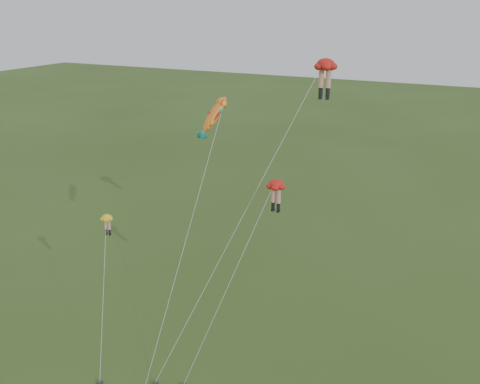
% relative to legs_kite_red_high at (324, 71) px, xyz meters
% --- Properties ---
extents(ground, '(300.00, 300.00, 0.00)m').
position_rel_legs_kite_red_high_xyz_m(ground, '(-6.66, -10.81, -19.62)').
color(ground, '#32491A').
rests_on(ground, ground).
extents(legs_kite_red_high, '(7.71, 14.02, 20.48)m').
position_rel_legs_kite_red_high_xyz_m(legs_kite_red_high, '(0.00, 0.00, 0.00)').
color(legs_kite_red_high, red).
rests_on(legs_kite_red_high, ground).
extents(legs_kite_red_mid, '(4.98, 6.07, 13.62)m').
position_rel_legs_kite_red_high_xyz_m(legs_kite_red_mid, '(-0.67, -7.03, -6.77)').
color(legs_kite_red_mid, red).
rests_on(legs_kite_red_mid, ground).
extents(legs_kite_yellow, '(4.12, 6.84, 9.44)m').
position_rel_legs_kite_red_high_xyz_m(legs_kite_yellow, '(-13.23, -8.48, -10.96)').
color(legs_kite_yellow, yellow).
rests_on(legs_kite_yellow, ground).
extents(fish_kite, '(2.07, 12.70, 17.83)m').
position_rel_legs_kite_red_high_xyz_m(fish_kite, '(-7.38, -2.46, -3.38)').
color(fish_kite, yellow).
rests_on(fish_kite, ground).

